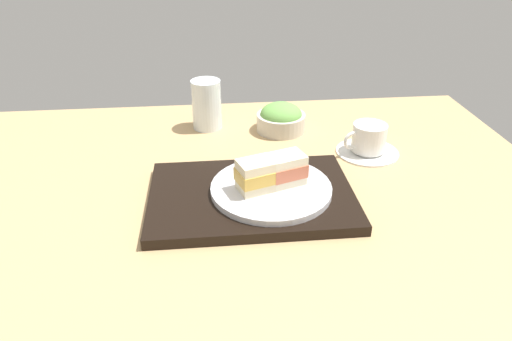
{
  "coord_description": "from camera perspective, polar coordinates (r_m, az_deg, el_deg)",
  "views": [
    {
      "loc": [
        -1.48,
        -77.48,
        49.93
      ],
      "look_at": [
        6.41,
        1.15,
        5.0
      ],
      "focal_mm": 32.67,
      "sensor_mm": 36.0,
      "label": 1
    }
  ],
  "objects": [
    {
      "name": "ground_plane",
      "position": [
        0.93,
        -3.87,
        -4.03
      ],
      "size": [
        140.0,
        100.0,
        3.0
      ],
      "primitive_type": "cube",
      "color": "tan"
    },
    {
      "name": "serving_tray",
      "position": [
        0.9,
        -0.56,
        -3.17
      ],
      "size": [
        39.2,
        26.78,
        2.11
      ],
      "primitive_type": "cube",
      "color": "black",
      "rests_on": "ground_plane"
    },
    {
      "name": "sandwich_plate",
      "position": [
        0.9,
        1.86,
        -2.22
      ],
      "size": [
        23.27,
        23.27,
        1.24
      ],
      "primitive_type": "cylinder",
      "color": "silver",
      "rests_on": "serving_tray"
    },
    {
      "name": "sandwich_near",
      "position": [
        0.86,
        0.07,
        -0.61
      ],
      "size": [
        8.47,
        7.36,
        6.06
      ],
      "color": "beige",
      "rests_on": "sandwich_plate"
    },
    {
      "name": "sandwich_far",
      "position": [
        0.89,
        3.68,
        0.2
      ],
      "size": [
        8.31,
        7.35,
        5.99
      ],
      "color": "#EFE5C1",
      "rests_on": "sandwich_plate"
    },
    {
      "name": "salad_bowl",
      "position": [
        1.19,
        3.08,
        6.38
      ],
      "size": [
        12.35,
        12.35,
        7.25
      ],
      "color": "beige",
      "rests_on": "ground_plane"
    },
    {
      "name": "coffee_cup",
      "position": [
        1.1,
        13.57,
        3.53
      ],
      "size": [
        14.38,
        14.38,
        7.14
      ],
      "color": "white",
      "rests_on": "ground_plane"
    },
    {
      "name": "drinking_glass",
      "position": [
        1.2,
        -6.07,
        8.04
      ],
      "size": [
        7.44,
        7.44,
        12.55
      ],
      "primitive_type": "cylinder",
      "color": "silver",
      "rests_on": "ground_plane"
    }
  ]
}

